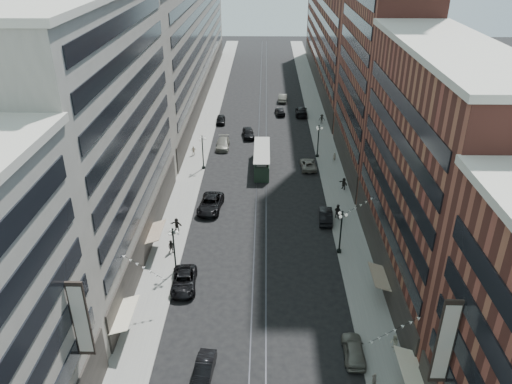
# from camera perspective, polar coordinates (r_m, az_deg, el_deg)

# --- Properties ---
(ground) EXTENTS (220.00, 220.00, 0.00)m
(ground) POSITION_cam_1_polar(r_m,az_deg,el_deg) (83.38, 0.69, 4.03)
(ground) COLOR black
(ground) RESTS_ON ground
(sidewalk_west) EXTENTS (4.00, 180.00, 0.15)m
(sidewalk_west) POSITION_cam_1_polar(r_m,az_deg,el_deg) (93.32, -6.07, 6.54)
(sidewalk_west) COLOR gray
(sidewalk_west) RESTS_ON ground
(sidewalk_east) EXTENTS (4.00, 180.00, 0.15)m
(sidewalk_east) POSITION_cam_1_polar(r_m,az_deg,el_deg) (93.21, 7.56, 6.43)
(sidewalk_east) COLOR gray
(sidewalk_east) RESTS_ON ground
(rail_west) EXTENTS (0.12, 180.00, 0.02)m
(rail_west) POSITION_cam_1_polar(r_m,az_deg,el_deg) (92.64, 0.30, 6.50)
(rail_west) COLOR #2D2D33
(rail_west) RESTS_ON ground
(rail_east) EXTENTS (0.12, 180.00, 0.02)m
(rail_east) POSITION_cam_1_polar(r_m,az_deg,el_deg) (92.64, 1.17, 6.49)
(rail_east) COLOR #2D2D33
(rail_east) RESTS_ON ground
(building_west_mid) EXTENTS (8.00, 36.00, 28.00)m
(building_west_mid) POSITION_cam_1_polar(r_m,az_deg,el_deg) (55.87, -17.28, 6.14)
(building_west_mid) COLOR gray
(building_west_mid) RESTS_ON ground
(building_west_far) EXTENTS (8.00, 90.00, 26.00)m
(building_west_far) POSITION_cam_1_polar(r_m,az_deg,el_deg) (115.61, -7.97, 17.17)
(building_west_far) COLOR gray
(building_west_far) RESTS_ON ground
(building_east_mid) EXTENTS (8.00, 30.00, 24.00)m
(building_east_mid) POSITION_cam_1_polar(r_m,az_deg,el_deg) (51.99, 19.56, 1.76)
(building_east_mid) COLOR brown
(building_east_mid) RESTS_ON ground
(building_east_tower) EXTENTS (8.00, 26.00, 42.00)m
(building_east_tower) POSITION_cam_1_polar(r_m,az_deg,el_deg) (75.36, 14.43, 17.37)
(building_east_tower) COLOR brown
(building_east_tower) RESTS_ON ground
(building_east_far) EXTENTS (8.00, 72.00, 24.00)m
(building_east_far) POSITION_cam_1_polar(r_m,az_deg,el_deg) (124.44, 9.13, 17.35)
(building_east_far) COLOR brown
(building_east_far) RESTS_ON ground
(lamppost_sw_far) EXTENTS (1.03, 1.14, 5.52)m
(lamppost_sw_far) POSITION_cam_1_polar(r_m,az_deg,el_deg) (54.56, -9.34, -6.39)
(lamppost_sw_far) COLOR black
(lamppost_sw_far) RESTS_ON sidewalk_west
(lamppost_sw_mid) EXTENTS (1.03, 1.14, 5.52)m
(lamppost_sw_mid) POSITION_cam_1_polar(r_m,az_deg,el_deg) (78.16, -6.11, 4.68)
(lamppost_sw_mid) COLOR black
(lamppost_sw_mid) RESTS_ON sidewalk_west
(lamppost_se_far) EXTENTS (1.03, 1.14, 5.52)m
(lamppost_se_far) POSITION_cam_1_polar(r_m,az_deg,el_deg) (57.73, 9.67, -4.36)
(lamppost_se_far) COLOR black
(lamppost_se_far) RESTS_ON sidewalk_east
(lamppost_se_mid) EXTENTS (1.03, 1.14, 5.52)m
(lamppost_se_mid) POSITION_cam_1_polar(r_m,az_deg,el_deg) (82.66, 7.13, 5.92)
(lamppost_se_mid) COLOR black
(lamppost_se_mid) RESTS_ON sidewalk_east
(streetcar) EXTENTS (2.46, 11.14, 3.08)m
(streetcar) POSITION_cam_1_polar(r_m,az_deg,el_deg) (78.91, 0.67, 3.74)
(streetcar) COLOR #1F3124
(streetcar) RESTS_ON ground
(car_2) EXTENTS (2.86, 5.58, 1.51)m
(car_2) POSITION_cam_1_polar(r_m,az_deg,el_deg) (53.65, -8.23, -10.04)
(car_2) COLOR black
(car_2) RESTS_ON ground
(car_4) EXTENTS (1.87, 4.52, 1.53)m
(car_4) POSITION_cam_1_polar(r_m,az_deg,el_deg) (46.58, 11.11, -17.27)
(car_4) COLOR #68675C
(car_4) RESTS_ON ground
(car_5) EXTENTS (1.85, 4.36, 1.40)m
(car_5) POSITION_cam_1_polar(r_m,az_deg,el_deg) (44.55, -5.97, -19.52)
(car_5) COLOR black
(car_5) RESTS_ON ground
(pedestrian_2) EXTENTS (0.87, 0.58, 1.65)m
(pedestrian_2) POSITION_cam_1_polar(r_m,az_deg,el_deg) (58.77, -9.65, -6.19)
(pedestrian_2) COLOR black
(pedestrian_2) RESTS_ON sidewalk_west
(pedestrian_4) EXTENTS (0.51, 0.94, 1.53)m
(pedestrian_4) POSITION_cam_1_polar(r_m,az_deg,el_deg) (44.30, 13.37, -20.25)
(pedestrian_4) COLOR #A69889
(pedestrian_4) RESTS_ON sidewalk_east
(car_7) EXTENTS (3.46, 6.52, 1.75)m
(car_7) POSITION_cam_1_polar(r_m,az_deg,el_deg) (67.26, -5.23, -1.35)
(car_7) COLOR black
(car_7) RESTS_ON ground
(car_8) EXTENTS (2.20, 5.39, 1.56)m
(car_8) POSITION_cam_1_polar(r_m,az_deg,el_deg) (86.88, -3.80, 5.52)
(car_8) COLOR gray
(car_8) RESTS_ON ground
(car_9) EXTENTS (1.91, 4.33, 1.45)m
(car_9) POSITION_cam_1_polar(r_m,az_deg,el_deg) (98.95, -4.05, 8.26)
(car_9) COLOR black
(car_9) RESTS_ON ground
(car_10) EXTENTS (2.01, 4.85, 1.56)m
(car_10) POSITION_cam_1_polar(r_m,az_deg,el_deg) (65.05, 7.97, -2.68)
(car_10) COLOR black
(car_10) RESTS_ON ground
(car_11) EXTENTS (2.52, 5.17, 1.42)m
(car_11) POSITION_cam_1_polar(r_m,az_deg,el_deg) (79.40, 5.99, 3.18)
(car_11) COLOR gray
(car_11) RESTS_ON ground
(car_12) EXTENTS (2.59, 5.88, 1.68)m
(car_12) POSITION_cam_1_polar(r_m,az_deg,el_deg) (103.71, 5.19, 9.19)
(car_12) COLOR black
(car_12) RESTS_ON ground
(car_13) EXTENTS (2.54, 5.07, 1.66)m
(car_13) POSITION_cam_1_polar(r_m,az_deg,el_deg) (91.44, -0.89, 6.75)
(car_13) COLOR black
(car_13) RESTS_ON ground
(car_14) EXTENTS (2.14, 5.17, 1.66)m
(car_14) POSITION_cam_1_polar(r_m,az_deg,el_deg) (112.50, 3.08, 10.72)
(car_14) COLOR #68675C
(car_14) RESTS_ON ground
(pedestrian_5) EXTENTS (1.67, 1.01, 1.74)m
(pedestrian_5) POSITION_cam_1_polar(r_m,az_deg,el_deg) (62.85, -9.06, -3.68)
(pedestrian_5) COLOR black
(pedestrian_5) RESTS_ON sidewalk_west
(pedestrian_6) EXTENTS (1.02, 0.71, 1.59)m
(pedestrian_6) POSITION_cam_1_polar(r_m,az_deg,el_deg) (84.11, -7.15, 4.72)
(pedestrian_6) COLOR beige
(pedestrian_6) RESTS_ON sidewalk_west
(pedestrian_7) EXTENTS (1.04, 1.00, 1.92)m
(pedestrian_7) POSITION_cam_1_polar(r_m,az_deg,el_deg) (65.64, 9.30, -2.16)
(pedestrian_7) COLOR black
(pedestrian_7) RESTS_ON sidewalk_east
(pedestrian_8) EXTENTS (0.69, 0.61, 1.60)m
(pedestrian_8) POSITION_cam_1_polar(r_m,az_deg,el_deg) (81.91, 8.93, 3.96)
(pedestrian_8) COLOR #A49888
(pedestrian_8) RESTS_ON sidewalk_east
(pedestrian_9) EXTENTS (1.20, 0.51, 1.85)m
(pedestrian_9) POSITION_cam_1_polar(r_m,az_deg,el_deg) (98.79, 7.53, 8.27)
(pedestrian_9) COLOR black
(pedestrian_9) RESTS_ON sidewalk_east
(car_extra_0) EXTENTS (2.27, 4.59, 1.51)m
(car_extra_0) POSITION_cam_1_polar(r_m,az_deg,el_deg) (103.71, 2.76, 9.22)
(car_extra_0) COLOR black
(car_extra_0) RESTS_ON ground
(car_extra_1) EXTENTS (1.82, 4.19, 1.41)m
(car_extra_1) POSITION_cam_1_polar(r_m,az_deg,el_deg) (104.13, 2.74, 9.27)
(car_extra_1) COLOR gray
(car_extra_1) RESTS_ON ground
(pedestrian_extra_0) EXTENTS (0.48, 0.82, 1.65)m
(pedestrian_extra_0) POSITION_cam_1_polar(r_m,az_deg,el_deg) (47.67, 15.51, -16.28)
(pedestrian_extra_0) COLOR #AEA990
(pedestrian_extra_0) RESTS_ON sidewalk_east
(pedestrian_extra_1) EXTENTS (1.32, 1.61, 1.76)m
(pedestrian_extra_1) POSITION_cam_1_polar(r_m,az_deg,el_deg) (73.16, 9.98, 0.96)
(pedestrian_extra_1) COLOR black
(pedestrian_extra_1) RESTS_ON sidewalk_east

